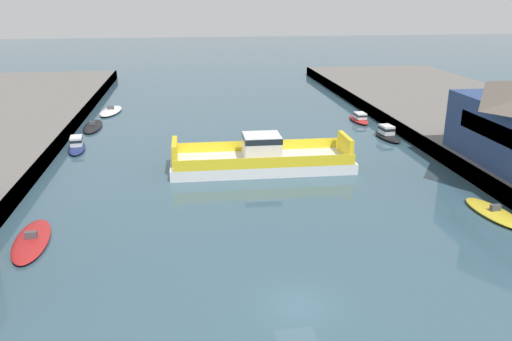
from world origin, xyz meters
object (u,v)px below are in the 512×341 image
moored_boat_mid_right (77,145)px  moored_boat_upstream_a (32,240)px  moored_boat_near_right (359,118)px  moored_boat_mid_left (495,213)px  chain_ferry (262,159)px  moored_boat_far_left (93,126)px  moored_boat_far_right (387,134)px  moored_boat_near_left (111,111)px

moored_boat_mid_right → moored_boat_upstream_a: moored_boat_mid_right is taller
moored_boat_near_right → moored_boat_mid_left: bearing=-89.0°
chain_ferry → moored_boat_upstream_a: bearing=-142.4°
moored_boat_upstream_a → moored_boat_far_left: bearing=92.0°
moored_boat_mid_right → moored_boat_mid_left: bearing=-32.6°
moored_boat_near_right → moored_boat_mid_left: size_ratio=0.82×
moored_boat_far_right → moored_boat_upstream_a: (-36.67, -24.53, -0.39)m
moored_boat_near_left → moored_boat_mid_left: moored_boat_near_left is taller
moored_boat_far_left → moored_boat_far_right: (37.88, -10.52, 0.37)m
moored_boat_far_right → chain_ferry: bearing=-150.8°
moored_boat_near_left → moored_boat_far_right: bearing=-28.6°
chain_ferry → moored_boat_mid_right: (-20.59, 9.74, -0.54)m
moored_boat_mid_left → moored_boat_far_right: bearing=89.9°
moored_boat_mid_left → moored_boat_far_left: size_ratio=0.91×
moored_boat_near_left → moored_boat_near_right: size_ratio=1.37×
moored_boat_upstream_a → moored_boat_near_left: bearing=90.0°
moored_boat_mid_right → moored_boat_near_left: bearing=86.2°
moored_boat_near_right → moored_boat_far_right: 9.28m
chain_ferry → moored_boat_mid_left: bearing=-40.0°
chain_ferry → moored_boat_mid_left: size_ratio=2.65×
chain_ferry → moored_boat_far_left: 28.79m
moored_boat_near_left → moored_boat_mid_right: bearing=-93.8°
moored_boat_near_right → moored_boat_far_left: (-37.26, 1.27, -0.27)m
moored_boat_near_left → moored_boat_near_right: 37.63m
moored_boat_mid_left → moored_boat_near_left: bearing=129.6°
moored_boat_near_right → moored_boat_far_left: moored_boat_near_right is taller
chain_ferry → moored_boat_upstream_a: 24.29m
moored_boat_near_right → moored_boat_far_right: bearing=-86.2°
moored_boat_far_left → chain_ferry: bearing=-44.7°
chain_ferry → moored_boat_far_left: chain_ferry is taller
chain_ferry → moored_boat_far_left: (-20.44, 20.25, -0.87)m
moored_boat_far_right → moored_boat_far_left: bearing=164.5°
moored_boat_near_right → moored_boat_far_right: moored_boat_far_right is taller
moored_boat_mid_right → moored_boat_far_left: (0.15, 10.51, -0.33)m
moored_boat_mid_right → moored_boat_far_right: moored_boat_far_right is taller
moored_boat_near_right → moored_boat_upstream_a: 49.41m
moored_boat_mid_right → moored_boat_upstream_a: 24.58m
moored_boat_mid_right → moored_boat_far_left: moored_boat_mid_right is taller
moored_boat_near_left → moored_boat_near_right: (36.07, -10.72, 0.22)m
moored_boat_mid_right → moored_boat_near_right: bearing=13.9°
chain_ferry → moored_boat_mid_right: chain_ferry is taller
chain_ferry → moored_boat_mid_right: bearing=154.7°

